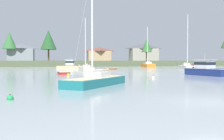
% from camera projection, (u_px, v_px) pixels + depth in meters
% --- Properties ---
extents(ground_plane, '(400.00, 400.00, 0.00)m').
position_uv_depth(ground_plane, '(209.00, 102.00, 14.39)').
color(ground_plane, '#939EA3').
extents(far_shore_bank, '(171.65, 45.80, 2.00)m').
position_uv_depth(far_shore_bank, '(78.00, 63.00, 114.05)').
color(far_shore_bank, '#4C563D').
rests_on(far_shore_bank, ground).
extents(dinghy_red, '(2.06, 4.00, 0.59)m').
position_uv_depth(dinghy_red, '(64.00, 73.00, 42.61)').
color(dinghy_red, '#B2231E').
rests_on(dinghy_red, ground).
extents(dinghy_wood, '(3.34, 2.21, 0.57)m').
position_uv_depth(dinghy_wood, '(111.00, 69.00, 62.53)').
color(dinghy_wood, brown).
rests_on(dinghy_wood, ground).
extents(cruiser_sand, '(7.42, 3.72, 4.17)m').
position_uv_depth(cruiser_sand, '(72.00, 67.00, 67.07)').
color(cruiser_sand, tan).
rests_on(cruiser_sand, ground).
extents(sailboat_teal, '(6.37, 7.56, 10.36)m').
position_uv_depth(sailboat_teal, '(96.00, 83.00, 23.54)').
color(sailboat_teal, '#196B70').
rests_on(sailboat_teal, ground).
extents(cruiser_navy, '(4.31, 8.13, 4.03)m').
position_uv_depth(cruiser_navy, '(203.00, 72.00, 39.96)').
color(cruiser_navy, navy).
rests_on(cruiser_navy, ground).
extents(sailboat_cream, '(2.60, 7.46, 11.31)m').
position_uv_depth(sailboat_cream, '(86.00, 70.00, 55.12)').
color(sailboat_cream, beige).
rests_on(sailboat_cream, ground).
extents(cruiser_maroon, '(7.26, 4.38, 3.53)m').
position_uv_depth(cruiser_maroon, '(198.00, 66.00, 84.10)').
color(cruiser_maroon, maroon).
rests_on(cruiser_maroon, ground).
extents(sailboat_orange, '(3.50, 9.45, 13.52)m').
position_uv_depth(sailboat_orange, '(148.00, 66.00, 86.74)').
color(sailboat_orange, orange).
rests_on(sailboat_orange, ground).
extents(sailboat_white, '(4.19, 8.97, 13.96)m').
position_uv_depth(sailboat_white, '(187.00, 68.00, 68.05)').
color(sailboat_white, white).
rests_on(sailboat_white, ground).
extents(mooring_buoy_white, '(0.37, 0.37, 0.43)m').
position_uv_depth(mooring_buoy_white, '(153.00, 78.00, 33.10)').
color(mooring_buoy_white, white).
rests_on(mooring_buoy_white, ground).
extents(mooring_buoy_green, '(0.38, 0.38, 0.44)m').
position_uv_depth(mooring_buoy_green, '(10.00, 99.00, 15.26)').
color(mooring_buoy_green, '#1E8C47').
rests_on(mooring_buoy_green, ground).
extents(mooring_buoy_yellow, '(0.46, 0.46, 0.51)m').
position_uv_depth(mooring_buoy_yellow, '(68.00, 75.00, 38.92)').
color(mooring_buoy_yellow, yellow).
rests_on(mooring_buoy_yellow, ground).
extents(shore_tree_left_mid, '(6.40, 6.40, 12.28)m').
position_uv_depth(shore_tree_left_mid, '(48.00, 40.00, 109.03)').
color(shore_tree_left_mid, brown).
rests_on(shore_tree_left_mid, far_shore_bank).
extents(shore_tree_center_right, '(5.68, 5.68, 11.69)m').
position_uv_depth(shore_tree_center_right, '(9.00, 40.00, 109.67)').
color(shore_tree_center_right, brown).
rests_on(shore_tree_center_right, far_shore_bank).
extents(shore_tree_inland_c, '(4.00, 4.00, 8.08)m').
position_uv_depth(shore_tree_inland_c, '(147.00, 46.00, 100.67)').
color(shore_tree_inland_c, brown).
rests_on(shore_tree_inland_c, far_shore_bank).
extents(cottage_eastern, '(12.80, 7.38, 7.70)m').
position_uv_depth(cottage_eastern, '(144.00, 52.00, 121.41)').
color(cottage_eastern, '#9E998E').
rests_on(cottage_eastern, far_shore_bank).
extents(cottage_near_water, '(10.56, 7.16, 5.94)m').
position_uv_depth(cottage_near_water, '(99.00, 54.00, 119.35)').
color(cottage_near_water, tan).
rests_on(cottage_near_water, far_shore_bank).
extents(cottage_hillside, '(11.09, 7.06, 6.79)m').
position_uv_depth(cottage_hillside, '(21.00, 52.00, 113.40)').
color(cottage_hillside, gray).
rests_on(cottage_hillside, far_shore_bank).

